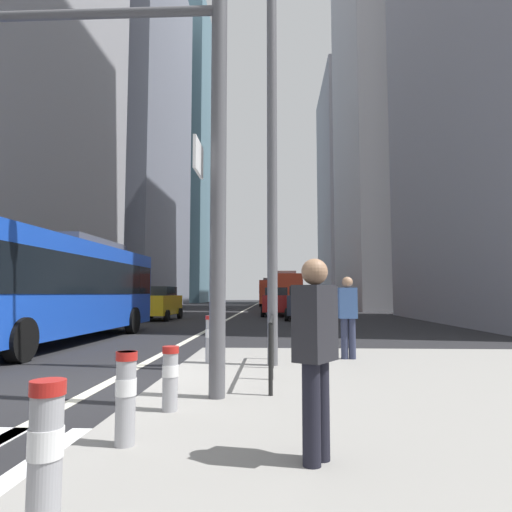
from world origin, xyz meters
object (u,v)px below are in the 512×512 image
car_receding_near (276,301)px  street_lamp_post (272,107)px  car_oncoming_mid (159,303)px  traffic_signal_gantry (54,108)px  city_bus_blue_oncoming (55,284)px  bollard_left (126,393)px  pedestrian_waiting (315,348)px  pedestrian_walking (348,313)px  bollard_front (45,453)px  bollard_back (210,336)px  city_bus_red_receding (284,290)px  bollard_right (170,375)px  city_bus_red_distant (272,291)px  car_receding_far (302,303)px

car_receding_near → street_lamp_post: size_ratio=0.56×
car_oncoming_mid → traffic_signal_gantry: size_ratio=0.63×
city_bus_blue_oncoming → bollard_left: 10.88m
car_oncoming_mid → bollard_left: bearing=-75.9°
pedestrian_waiting → pedestrian_walking: (1.20, 5.87, 0.04)m
bollard_front → bollard_left: bearing=93.7°
car_oncoming_mid → pedestrian_walking: 18.38m
car_oncoming_mid → bollard_back: bearing=-71.9°
car_oncoming_mid → traffic_signal_gantry: (3.72, -20.00, 3.16)m
city_bus_red_receding → pedestrian_waiting: city_bus_red_receding is taller
city_bus_blue_oncoming → bollard_right: 9.94m
car_oncoming_mid → street_lamp_post: street_lamp_post is taller
city_bus_blue_oncoming → city_bus_red_receding: 27.97m
city_bus_blue_oncoming → pedestrian_waiting: size_ratio=6.83×
city_bus_red_receding → city_bus_red_distant: size_ratio=1.08×
street_lamp_post → pedestrian_walking: street_lamp_post is taller
bollard_right → pedestrian_waiting: size_ratio=0.45×
car_oncoming_mid → bollard_right: bearing=-74.8°
city_bus_red_distant → street_lamp_post: 48.10m
city_bus_red_distant → pedestrian_walking: city_bus_red_distant is taller
city_bus_red_receding → car_receding_far: (0.85, -14.05, -0.85)m
city_bus_red_receding → car_oncoming_mid: 16.31m
pedestrian_walking → bollard_back: bearing=-167.3°
car_receding_far → bollard_left: car_receding_far is taller
bollard_right → bollard_back: 3.68m
city_bus_red_receding → car_receding_near: (-0.66, -9.29, -0.85)m
street_lamp_post → city_bus_blue_oncoming: bearing=144.8°
bollard_right → car_receding_far: bearing=82.4°
car_oncoming_mid → bollard_left: (5.49, -21.88, -0.37)m
car_receding_far → street_lamp_post: (-1.61, -17.64, 4.29)m
city_bus_blue_oncoming → bollard_left: size_ratio=13.55×
car_receding_near → pedestrian_waiting: size_ratio=2.70×
bollard_front → pedestrian_walking: 7.70m
bollard_back → bollard_right: bearing=-88.9°
bollard_left → city_bus_red_distant: bearing=89.1°
street_lamp_post → bollard_back: (-1.26, 0.27, -4.61)m
city_bus_red_receding → bollard_front: (-1.97, -37.94, -1.19)m
car_receding_far → city_bus_blue_oncoming: bearing=-122.9°
traffic_signal_gantry → bollard_back: (1.82, 3.00, -3.48)m
city_bus_red_distant → street_lamp_post: (0.49, -47.98, 3.45)m
bollard_right → street_lamp_post: bearing=70.9°
city_bus_red_receding → city_bus_red_distant: bearing=94.4°
bollard_left → bollard_right: size_ratio=1.12×
city_bus_red_receding → pedestrian_walking: city_bus_red_receding is taller
traffic_signal_gantry → street_lamp_post: 4.27m
city_bus_red_distant → traffic_signal_gantry: 50.83m
city_bus_red_distant → pedestrian_waiting: (0.89, -52.94, -0.76)m
bollard_left → city_bus_red_receding: bearing=86.7°
bollard_back → pedestrian_walking: 2.96m
bollard_left → bollard_back: (0.05, 4.88, 0.05)m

